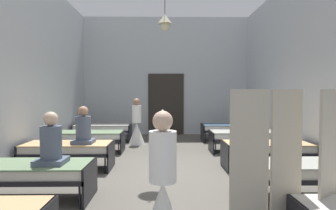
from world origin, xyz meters
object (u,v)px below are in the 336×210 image
at_px(bed_right_row_3, 244,136).
at_px(nurse_near_aisle, 163,197).
at_px(patient_seated_primary, 83,130).
at_px(bed_right_row_4, 229,128).
at_px(bed_left_row_3, 89,136).
at_px(privacy_screen, 288,169).
at_px(bed_right_row_1, 308,171).
at_px(bed_left_row_4, 103,128).
at_px(bed_left_row_2, 68,149).
at_px(bed_right_row_2, 267,148).
at_px(nurse_mid_aisle, 137,128).
at_px(bed_left_row_1, 29,172).
at_px(patient_seated_secondary, 51,145).

xyz_separation_m(bed_right_row_3, nurse_near_aisle, (-2.28, -5.01, 0.09)).
xyz_separation_m(nurse_near_aisle, patient_seated_primary, (-1.71, 3.14, 0.34)).
relative_size(bed_right_row_4, nurse_near_aisle, 1.28).
xyz_separation_m(bed_left_row_3, privacy_screen, (3.39, -5.09, 0.41)).
bearing_deg(nurse_near_aisle, privacy_screen, -73.33).
xyz_separation_m(bed_right_row_1, bed_left_row_4, (-4.34, 5.48, 0.00)).
relative_size(bed_left_row_2, patient_seated_primary, 2.38).
relative_size(bed_right_row_1, bed_right_row_2, 1.00).
relative_size(bed_right_row_2, bed_right_row_3, 1.00).
bearing_deg(bed_right_row_3, nurse_mid_aisle, 158.83).
xyz_separation_m(bed_left_row_1, patient_seated_secondary, (0.35, -0.03, 0.43)).
bearing_deg(nurse_near_aisle, patient_seated_primary, 48.53).
distance_m(bed_left_row_2, bed_right_row_3, 4.71).
relative_size(bed_left_row_4, patient_seated_primary, 2.38).
height_order(bed_right_row_3, bed_left_row_4, same).
relative_size(bed_right_row_1, bed_right_row_4, 1.00).
bearing_deg(bed_left_row_2, bed_left_row_3, 90.00).
distance_m(bed_left_row_4, privacy_screen, 7.71).
bearing_deg(bed_left_row_1, patient_seated_primary, 78.85).
bearing_deg(privacy_screen, bed_right_row_4, 59.37).
bearing_deg(bed_left_row_4, bed_right_row_3, -22.81).
distance_m(bed_right_row_1, patient_seated_secondary, 4.01).
relative_size(bed_right_row_1, patient_seated_secondary, 2.38).
height_order(bed_right_row_2, bed_left_row_4, same).
bearing_deg(bed_right_row_4, privacy_screen, -97.82).
bearing_deg(bed_left_row_3, patient_seated_primary, -79.43).
distance_m(bed_right_row_2, bed_right_row_3, 1.83).
bearing_deg(bed_right_row_1, nurse_mid_aisle, 122.75).
distance_m(nurse_near_aisle, patient_seated_secondary, 2.20).
bearing_deg(nurse_mid_aisle, bed_left_row_1, 154.20).
bearing_deg(bed_left_row_3, bed_right_row_4, 22.81).
relative_size(bed_left_row_2, nurse_near_aisle, 1.28).
bearing_deg(bed_left_row_2, bed_left_row_1, -90.00).
relative_size(bed_left_row_1, bed_left_row_3, 1.00).
xyz_separation_m(bed_right_row_1, bed_left_row_3, (-4.34, 3.65, 0.00)).
relative_size(bed_left_row_3, nurse_near_aisle, 1.28).
relative_size(bed_left_row_3, bed_right_row_3, 1.00).
xyz_separation_m(bed_left_row_1, bed_left_row_2, (0.00, 1.83, 0.00)).
relative_size(bed_right_row_1, bed_left_row_3, 1.00).
height_order(bed_right_row_1, bed_left_row_4, same).
bearing_deg(bed_left_row_1, patient_seated_secondary, -4.59).
xyz_separation_m(bed_left_row_2, patient_seated_secondary, (0.35, -1.85, 0.43)).
relative_size(bed_left_row_2, privacy_screen, 1.12).
bearing_deg(bed_right_row_2, nurse_near_aisle, -125.57).
distance_m(bed_right_row_3, nurse_near_aisle, 5.51).
relative_size(bed_right_row_3, bed_right_row_4, 1.00).
xyz_separation_m(bed_left_row_1, bed_right_row_1, (4.34, 0.00, 0.00)).
xyz_separation_m(bed_left_row_2, nurse_mid_aisle, (1.21, 3.04, 0.09)).
height_order(bed_left_row_3, nurse_mid_aisle, nurse_mid_aisle).
distance_m(bed_right_row_3, patient_seated_secondary, 5.44).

